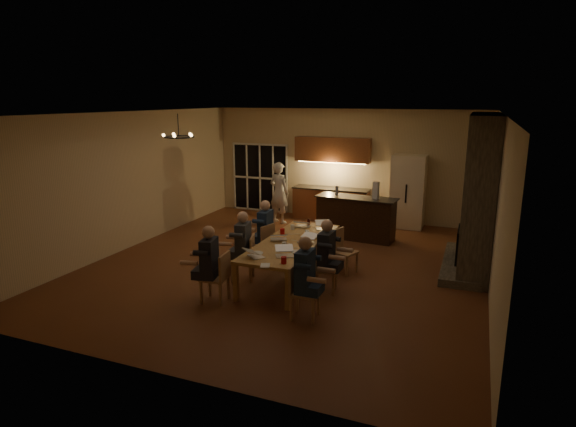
% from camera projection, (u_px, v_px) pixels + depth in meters
% --- Properties ---
extents(floor, '(9.00, 9.00, 0.00)m').
position_uv_depth(floor, '(288.00, 265.00, 10.34)').
color(floor, brown).
rests_on(floor, ground).
extents(back_wall, '(8.00, 0.04, 3.20)m').
position_uv_depth(back_wall, '(345.00, 165.00, 14.05)').
color(back_wall, beige).
rests_on(back_wall, ground).
extents(left_wall, '(0.04, 9.00, 3.20)m').
position_uv_depth(left_wall, '(130.00, 180.00, 11.40)').
color(left_wall, beige).
rests_on(left_wall, ground).
extents(right_wall, '(0.04, 9.00, 3.20)m').
position_uv_depth(right_wall, '(498.00, 208.00, 8.53)').
color(right_wall, beige).
rests_on(right_wall, ground).
extents(ceiling, '(8.00, 9.00, 0.04)m').
position_uv_depth(ceiling, '(288.00, 112.00, 9.58)').
color(ceiling, white).
rests_on(ceiling, back_wall).
extents(french_doors, '(1.86, 0.08, 2.10)m').
position_uv_depth(french_doors, '(260.00, 178.00, 15.10)').
color(french_doors, black).
rests_on(french_doors, ground).
extents(fireplace, '(0.58, 2.50, 3.20)m').
position_uv_depth(fireplace, '(479.00, 194.00, 9.73)').
color(fireplace, '#665E50').
rests_on(fireplace, ground).
extents(kitchenette, '(2.24, 0.68, 2.40)m').
position_uv_depth(kitchenette, '(331.00, 179.00, 13.96)').
color(kitchenette, brown).
rests_on(kitchenette, ground).
extents(refrigerator, '(0.90, 0.68, 2.00)m').
position_uv_depth(refrigerator, '(408.00, 191.00, 13.18)').
color(refrigerator, '#F1E4C9').
rests_on(refrigerator, ground).
extents(dining_table, '(1.10, 3.04, 0.75)m').
position_uv_depth(dining_table, '(292.00, 259.00, 9.56)').
color(dining_table, tan).
rests_on(dining_table, ground).
extents(bar_island, '(2.07, 0.85, 1.08)m').
position_uv_depth(bar_island, '(356.00, 218.00, 12.17)').
color(bar_island, black).
rests_on(bar_island, ground).
extents(chair_left_near, '(0.48, 0.48, 0.89)m').
position_uv_depth(chair_left_near, '(214.00, 277.00, 8.42)').
color(chair_left_near, '#A97954').
rests_on(chair_left_near, ground).
extents(chair_left_mid, '(0.55, 0.55, 0.89)m').
position_uv_depth(chair_left_mid, '(242.00, 258.00, 9.42)').
color(chair_left_mid, '#A97954').
rests_on(chair_left_mid, ground).
extents(chair_left_far, '(0.54, 0.54, 0.89)m').
position_uv_depth(chair_left_far, '(261.00, 244.00, 10.35)').
color(chair_left_far, '#A97954').
rests_on(chair_left_far, ground).
extents(chair_right_near, '(0.47, 0.47, 0.89)m').
position_uv_depth(chair_right_near, '(305.00, 292.00, 7.76)').
color(chair_right_near, '#A97954').
rests_on(chair_right_near, ground).
extents(chair_right_mid, '(0.50, 0.50, 0.89)m').
position_uv_depth(chair_right_mid, '(325.00, 268.00, 8.85)').
color(chair_right_mid, '#A97954').
rests_on(chair_right_mid, ground).
extents(chair_right_far, '(0.56, 0.56, 0.89)m').
position_uv_depth(chair_right_far, '(345.00, 251.00, 9.81)').
color(chair_right_far, '#A97954').
rests_on(chair_right_far, ground).
extents(person_left_near, '(0.71, 0.71, 1.38)m').
position_uv_depth(person_left_near, '(210.00, 264.00, 8.33)').
color(person_left_near, black).
rests_on(person_left_near, ground).
extents(person_right_near, '(0.60, 0.60, 1.38)m').
position_uv_depth(person_right_near, '(305.00, 278.00, 7.70)').
color(person_right_near, '#1E314B').
rests_on(person_right_near, ground).
extents(person_left_mid, '(0.69, 0.69, 1.38)m').
position_uv_depth(person_left_mid, '(243.00, 246.00, 9.37)').
color(person_left_mid, '#383C43').
rests_on(person_left_mid, ground).
extents(person_right_mid, '(0.62, 0.62, 1.38)m').
position_uv_depth(person_right_mid, '(326.00, 256.00, 8.74)').
color(person_right_mid, black).
rests_on(person_right_mid, ground).
extents(person_left_far, '(0.62, 0.62, 1.38)m').
position_uv_depth(person_left_far, '(265.00, 232.00, 10.36)').
color(person_left_far, '#1E314B').
rests_on(person_left_far, ground).
extents(standing_person, '(0.73, 0.59, 1.75)m').
position_uv_depth(standing_person, '(279.00, 193.00, 13.66)').
color(standing_person, silver).
rests_on(standing_person, ground).
extents(chandelier, '(0.61, 0.61, 0.03)m').
position_uv_depth(chandelier, '(179.00, 137.00, 9.46)').
color(chandelier, black).
rests_on(chandelier, ceiling).
extents(laptop_a, '(0.43, 0.42, 0.23)m').
position_uv_depth(laptop_a, '(256.00, 251.00, 8.51)').
color(laptop_a, silver).
rests_on(laptop_a, dining_table).
extents(laptop_b, '(0.41, 0.40, 0.23)m').
position_uv_depth(laptop_b, '(285.00, 250.00, 8.54)').
color(laptop_b, silver).
rests_on(laptop_b, dining_table).
extents(laptop_c, '(0.41, 0.39, 0.23)m').
position_uv_depth(laptop_c, '(278.00, 234.00, 9.55)').
color(laptop_c, silver).
rests_on(laptop_c, dining_table).
extents(laptop_d, '(0.38, 0.36, 0.23)m').
position_uv_depth(laptop_d, '(307.00, 237.00, 9.34)').
color(laptop_d, silver).
rests_on(laptop_d, dining_table).
extents(laptop_e, '(0.34, 0.31, 0.23)m').
position_uv_depth(laptop_e, '(303.00, 222.00, 10.52)').
color(laptop_e, silver).
rests_on(laptop_e, dining_table).
extents(laptop_f, '(0.41, 0.39, 0.23)m').
position_uv_depth(laptop_f, '(324.00, 224.00, 10.31)').
color(laptop_f, silver).
rests_on(laptop_f, dining_table).
extents(mug_front, '(0.08, 0.08, 0.10)m').
position_uv_depth(mug_front, '(284.00, 245.00, 9.08)').
color(mug_front, white).
rests_on(mug_front, dining_table).
extents(mug_mid, '(0.09, 0.09, 0.10)m').
position_uv_depth(mug_mid, '(307.00, 232.00, 9.90)').
color(mug_mid, white).
rests_on(mug_mid, dining_table).
extents(mug_back, '(0.09, 0.09, 0.10)m').
position_uv_depth(mug_back, '(292.00, 227.00, 10.30)').
color(mug_back, white).
rests_on(mug_back, dining_table).
extents(redcup_near, '(0.10, 0.10, 0.12)m').
position_uv_depth(redcup_near, '(284.00, 260.00, 8.18)').
color(redcup_near, '#B50C0E').
rests_on(redcup_near, dining_table).
extents(redcup_mid, '(0.10, 0.10, 0.12)m').
position_uv_depth(redcup_mid, '(282.00, 231.00, 9.95)').
color(redcup_mid, '#B50C0E').
rests_on(redcup_mid, dining_table).
extents(can_silver, '(0.07, 0.07, 0.12)m').
position_uv_depth(can_silver, '(281.00, 248.00, 8.84)').
color(can_silver, '#B2B2B7').
rests_on(can_silver, dining_table).
extents(can_cola, '(0.07, 0.07, 0.12)m').
position_uv_depth(can_cola, '(309.00, 221.00, 10.74)').
color(can_cola, '#3F0F0C').
rests_on(can_cola, dining_table).
extents(can_right, '(0.06, 0.06, 0.12)m').
position_uv_depth(can_right, '(316.00, 236.00, 9.60)').
color(can_right, '#B2B2B7').
rests_on(can_right, dining_table).
extents(plate_near, '(0.22, 0.22, 0.02)m').
position_uv_depth(plate_near, '(297.00, 252.00, 8.79)').
color(plate_near, white).
rests_on(plate_near, dining_table).
extents(plate_left, '(0.22, 0.22, 0.02)m').
position_uv_depth(plate_left, '(257.00, 253.00, 8.72)').
color(plate_left, white).
rests_on(plate_left, dining_table).
extents(plate_far, '(0.26, 0.26, 0.02)m').
position_uv_depth(plate_far, '(325.00, 233.00, 10.02)').
color(plate_far, white).
rests_on(plate_far, dining_table).
extents(notepad, '(0.22, 0.26, 0.01)m').
position_uv_depth(notepad, '(265.00, 265.00, 8.08)').
color(notepad, white).
rests_on(notepad, dining_table).
extents(bar_bottle, '(0.08, 0.08, 0.24)m').
position_uv_depth(bar_bottle, '(337.00, 190.00, 12.29)').
color(bar_bottle, '#99999E').
rests_on(bar_bottle, bar_island).
extents(bar_blender, '(0.15, 0.15, 0.42)m').
position_uv_depth(bar_blender, '(376.00, 190.00, 11.79)').
color(bar_blender, silver).
rests_on(bar_blender, bar_island).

